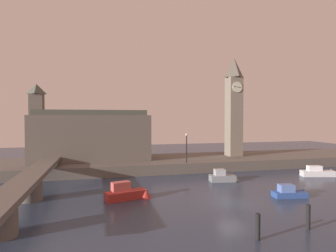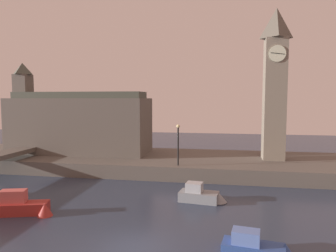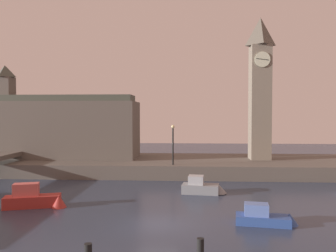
{
  "view_description": "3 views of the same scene",
  "coord_description": "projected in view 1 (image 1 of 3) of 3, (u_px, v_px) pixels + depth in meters",
  "views": [
    {
      "loc": [
        -12.16,
        -24.12,
        7.94
      ],
      "look_at": [
        -2.28,
        15.84,
        6.83
      ],
      "focal_mm": 30.2,
      "sensor_mm": 36.0,
      "label": 1
    },
    {
      "loc": [
        4.83,
        -16.37,
        8.34
      ],
      "look_at": [
        -1.05,
        17.09,
        5.39
      ],
      "focal_mm": 33.46,
      "sensor_mm": 36.0,
      "label": 2
    },
    {
      "loc": [
        1.79,
        -21.06,
        6.86
      ],
      "look_at": [
        -0.32,
        17.77,
        5.53
      ],
      "focal_mm": 36.68,
      "sensor_mm": 36.0,
      "label": 3
    }
  ],
  "objects": [
    {
      "name": "clock_tower",
      "position": [
        234.0,
        105.0,
        48.47
      ],
      "size": [
        2.56,
        2.59,
        16.79
      ],
      "color": "slate",
      "rests_on": "far_embankment"
    },
    {
      "name": "mooring_post_right",
      "position": [
        308.0,
        217.0,
        20.16
      ],
      "size": [
        0.3,
        0.3,
        1.77
      ],
      "primitive_type": "cylinder",
      "color": "black",
      "rests_on": "ground"
    },
    {
      "name": "streetlamp",
      "position": [
        187.0,
        145.0,
        41.22
      ],
      "size": [
        0.36,
        0.36,
        4.23
      ],
      "color": "black",
      "rests_on": "far_embankment"
    },
    {
      "name": "mooring_post_left",
      "position": [
        258.0,
        227.0,
        18.39
      ],
      "size": [
        0.31,
        0.31,
        1.73
      ],
      "primitive_type": "cylinder",
      "color": "black",
      "rests_on": "ground"
    },
    {
      "name": "parliament_hall",
      "position": [
        89.0,
        136.0,
        43.41
      ],
      "size": [
        17.6,
        6.28,
        11.5
      ],
      "color": "#5B544C",
      "rests_on": "far_embankment"
    },
    {
      "name": "boat_tour_blue",
      "position": [
        292.0,
        193.0,
        28.56
      ],
      "size": [
        4.07,
        1.83,
        1.4
      ],
      "color": "#2D4C93",
      "rests_on": "ground"
    },
    {
      "name": "ground_plane",
      "position": [
        232.0,
        203.0,
        26.54
      ],
      "size": [
        120.0,
        120.0,
        0.0
      ],
      "primitive_type": "plane",
      "color": "#2D384C"
    },
    {
      "name": "boat_ferry_white",
      "position": [
        320.0,
        172.0,
        38.82
      ],
      "size": [
        5.15,
        2.24,
        1.58
      ],
      "color": "silver",
      "rests_on": "ground"
    },
    {
      "name": "far_embankment",
      "position": [
        175.0,
        163.0,
        45.93
      ],
      "size": [
        70.0,
        12.0,
        1.5
      ],
      "primitive_type": "cube",
      "color": "#5B544C",
      "rests_on": "ground"
    },
    {
      "name": "boat_dinghy_red",
      "position": [
        129.0,
        193.0,
        27.68
      ],
      "size": [
        4.78,
        2.29,
        1.79
      ],
      "color": "maroon",
      "rests_on": "ground"
    },
    {
      "name": "boat_cruiser_grey",
      "position": [
        225.0,
        177.0,
        35.66
      ],
      "size": [
        4.02,
        1.96,
        1.54
      ],
      "color": "gray",
      "rests_on": "ground"
    },
    {
      "name": "bridge_span",
      "position": [
        30.0,
        182.0,
        27.02
      ],
      "size": [
        2.4,
        29.29,
        2.53
      ],
      "color": "#5B544C",
      "rests_on": "ground"
    }
  ]
}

